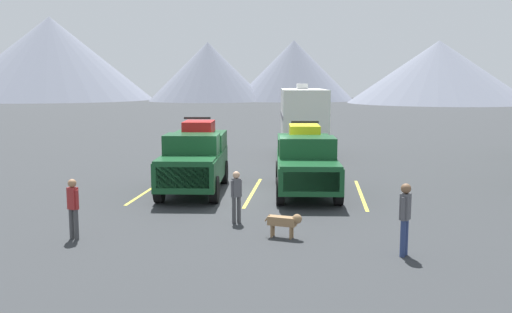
# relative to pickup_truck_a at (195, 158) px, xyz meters

# --- Properties ---
(ground_plane) EXTENTS (240.00, 240.00, 0.00)m
(ground_plane) POSITION_rel_pickup_truck_a_xyz_m (2.19, -0.47, -1.25)
(ground_plane) COLOR #2D3033
(pickup_truck_a) EXTENTS (2.51, 5.52, 2.73)m
(pickup_truck_a) POSITION_rel_pickup_truck_a_xyz_m (0.00, 0.00, 0.00)
(pickup_truck_a) COLOR #144723
(pickup_truck_a) RESTS_ON ground
(pickup_truck_b) EXTENTS (2.58, 5.86, 2.59)m
(pickup_truck_b) POSITION_rel_pickup_truck_a_xyz_m (4.13, 0.26, -0.05)
(pickup_truck_b) COLOR #144723
(pickup_truck_b) RESTS_ON ground
(lot_stripe_a) EXTENTS (0.12, 5.50, 0.01)m
(lot_stripe_a) POSITION_rel_pickup_truck_a_xyz_m (-1.79, 0.03, -1.25)
(lot_stripe_a) COLOR gold
(lot_stripe_a) RESTS_ON ground
(lot_stripe_b) EXTENTS (0.12, 5.50, 0.01)m
(lot_stripe_b) POSITION_rel_pickup_truck_a_xyz_m (2.19, 0.03, -1.25)
(lot_stripe_b) COLOR gold
(lot_stripe_b) RESTS_ON ground
(lot_stripe_c) EXTENTS (0.12, 5.50, 0.01)m
(lot_stripe_c) POSITION_rel_pickup_truck_a_xyz_m (6.16, 0.03, -1.25)
(lot_stripe_c) COLOR gold
(lot_stripe_c) RESTS_ON ground
(camper_trailer_a) EXTENTS (2.85, 7.78, 3.96)m
(camper_trailer_a) POSITION_rel_pickup_truck_a_xyz_m (3.75, 10.29, 0.83)
(camper_trailer_a) COLOR silver
(camper_trailer_a) RESTS_ON ground
(person_a) EXTENTS (0.34, 0.25, 1.60)m
(person_a) POSITION_rel_pickup_truck_a_xyz_m (-1.75, -6.68, -0.33)
(person_a) COLOR #3F3F42
(person_a) RESTS_ON ground
(person_b) EXTENTS (0.30, 0.27, 1.52)m
(person_b) POSITION_rel_pickup_truck_a_xyz_m (2.23, -4.54, -0.37)
(person_b) COLOR #3F3F42
(person_b) RESTS_ON ground
(person_c) EXTENTS (0.30, 0.35, 1.74)m
(person_c) POSITION_rel_pickup_truck_a_xyz_m (6.61, -7.16, -0.25)
(person_c) COLOR navy
(person_c) RESTS_ON ground
(dog) EXTENTS (1.01, 0.45, 0.67)m
(dog) POSITION_rel_pickup_truck_a_xyz_m (3.74, -5.96, -0.80)
(dog) COLOR olive
(dog) RESTS_ON ground
(mountain_ridge) EXTENTS (159.65, 48.41, 17.96)m
(mountain_ridge) POSITION_rel_pickup_truck_a_xyz_m (-12.49, 95.44, 5.91)
(mountain_ridge) COLOR slate
(mountain_ridge) RESTS_ON ground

